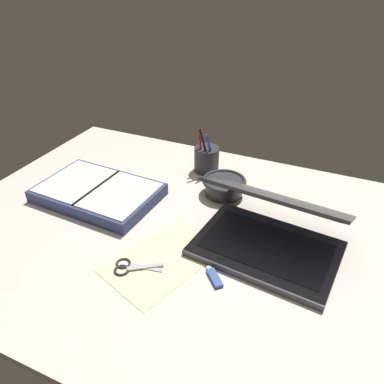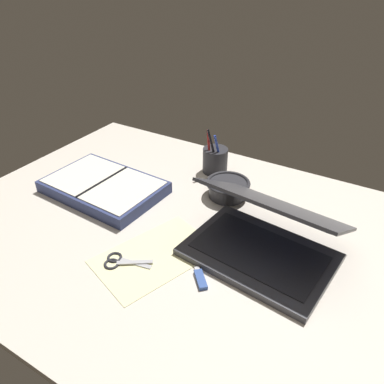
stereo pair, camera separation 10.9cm
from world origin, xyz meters
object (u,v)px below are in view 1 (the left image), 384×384
Objects in this scene: bowl at (224,186)px; planner at (98,192)px; laptop at (271,231)px; scissors at (128,267)px; pen_cup at (207,159)px.

bowl is 39.95cm from planner.
bowl is 0.37× the size of planner.
laptop is 37.65cm from scissors.
pen_cup is (-30.79, 31.03, -0.48)cm from laptop.
scissors is (25.41, -23.07, -1.70)cm from planner.
pen_cup is (-10.95, 11.92, 1.57)cm from bowl.
planner is (-35.33, -18.60, -0.98)cm from bowl.
pen_cup reaches higher than bowl.
laptop is at bearing 14.75° from scissors.
pen_cup is 1.37× the size of scissors.
scissors is at bearing -103.40° from bowl.
laptop reaches higher than scissors.
scissors is at bearing -39.37° from planner.
planner is at bearing 115.34° from scissors.
bowl is 16.26cm from pen_cup.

